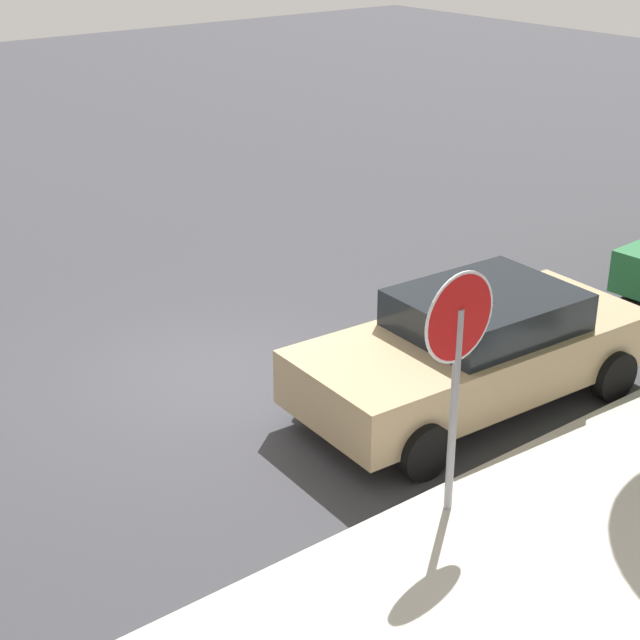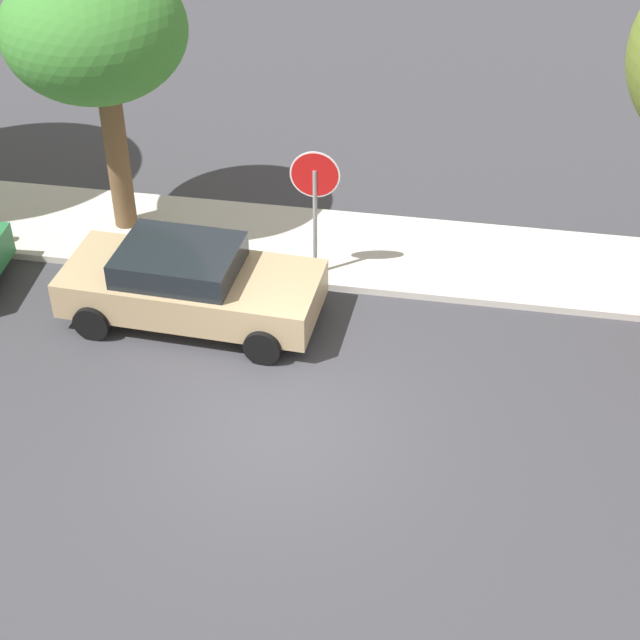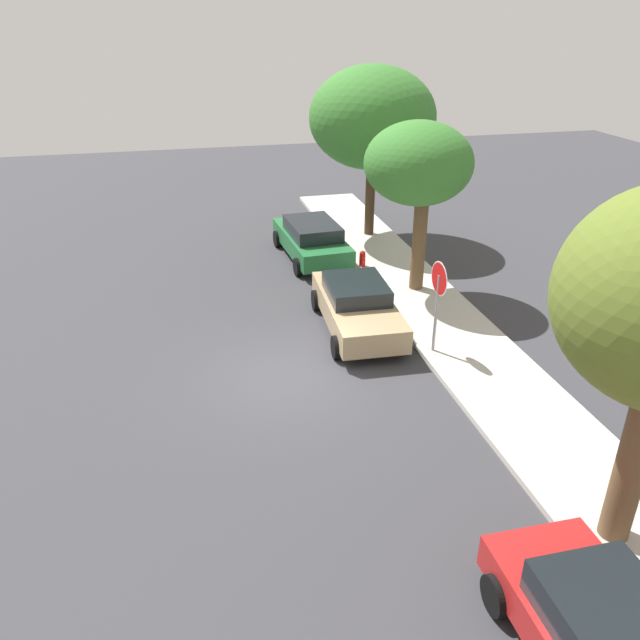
# 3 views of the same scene
# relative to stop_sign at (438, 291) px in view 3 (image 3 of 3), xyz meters

# --- Properties ---
(ground_plane) EXTENTS (60.00, 60.00, 0.00)m
(ground_plane) POSITION_rel_stop_sign_xyz_m (0.16, -4.11, -1.86)
(ground_plane) COLOR #38383D
(sidewalk_curb) EXTENTS (32.00, 2.67, 0.14)m
(sidewalk_curb) POSITION_rel_stop_sign_xyz_m (0.16, 1.00, -1.79)
(sidewalk_curb) COLOR beige
(sidewalk_curb) RESTS_ON ground_plane
(stop_sign) EXTENTS (0.89, 0.08, 2.66)m
(stop_sign) POSITION_rel_stop_sign_xyz_m (0.00, 0.00, 0.00)
(stop_sign) COLOR gray
(stop_sign) RESTS_ON ground_plane
(parked_car_tan) EXTENTS (4.56, 2.24, 1.43)m
(parked_car_tan) POSITION_rel_stop_sign_xyz_m (-1.94, -1.56, -1.12)
(parked_car_tan) COLOR tan
(parked_car_tan) RESTS_ON ground_plane
(parked_car_green) EXTENTS (4.65, 2.30, 1.44)m
(parked_car_green) POSITION_rel_stop_sign_xyz_m (-7.88, -1.55, -1.10)
(parked_car_green) COLOR #236B38
(parked_car_green) RESTS_ON ground_plane
(street_tree_mid_block) EXTENTS (4.77, 4.77, 6.61)m
(street_tree_mid_block) POSITION_rel_stop_sign_xyz_m (-9.65, 1.22, 2.83)
(street_tree_mid_block) COLOR #422D1E
(street_tree_mid_block) RESTS_ON ground_plane
(street_tree_far) EXTENTS (3.30, 3.30, 5.46)m
(street_tree_far) POSITION_rel_stop_sign_xyz_m (-4.09, 0.91, 2.29)
(street_tree_far) COLOR brown
(street_tree_far) RESTS_ON ground_plane
(fire_hydrant) EXTENTS (0.30, 0.22, 0.72)m
(fire_hydrant) POSITION_rel_stop_sign_xyz_m (-6.32, -0.05, -1.50)
(fire_hydrant) COLOR red
(fire_hydrant) RESTS_ON ground_plane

